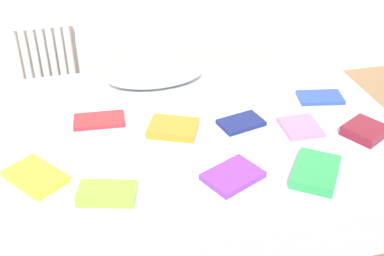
# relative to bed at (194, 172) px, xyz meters

# --- Properties ---
(ground_plane) EXTENTS (8.00, 8.00, 0.00)m
(ground_plane) POSITION_rel_bed_xyz_m (0.00, 0.00, -0.25)
(ground_plane) COLOR #93704C
(bed) EXTENTS (2.00, 1.50, 0.50)m
(bed) POSITION_rel_bed_xyz_m (0.00, 0.00, 0.00)
(bed) COLOR brown
(bed) RESTS_ON ground
(radiator) EXTENTS (0.38, 0.04, 0.54)m
(radiator) POSITION_rel_bed_xyz_m (-0.71, 1.20, 0.13)
(radiator) COLOR white
(radiator) RESTS_ON ground
(pillow) EXTENTS (0.54, 0.29, 0.13)m
(pillow) POSITION_rel_bed_xyz_m (-0.10, 0.51, 0.32)
(pillow) COLOR white
(pillow) RESTS_ON bed
(textbook_red) EXTENTS (0.25, 0.15, 0.02)m
(textbook_red) POSITION_rel_bed_xyz_m (-0.43, 0.18, 0.26)
(textbook_red) COLOR red
(textbook_red) RESTS_ON bed
(textbook_pink) EXTENTS (0.17, 0.19, 0.02)m
(textbook_pink) POSITION_rel_bed_xyz_m (0.49, -0.11, 0.26)
(textbook_pink) COLOR pink
(textbook_pink) RESTS_ON bed
(textbook_blue) EXTENTS (0.25, 0.17, 0.02)m
(textbook_blue) POSITION_rel_bed_xyz_m (0.71, 0.13, 0.26)
(textbook_blue) COLOR #2847B7
(textbook_blue) RESTS_ON bed
(textbook_yellow) EXTENTS (0.28, 0.29, 0.03)m
(textbook_yellow) POSITION_rel_bed_xyz_m (-0.72, -0.20, 0.27)
(textbook_yellow) COLOR yellow
(textbook_yellow) RESTS_ON bed
(textbook_purple) EXTENTS (0.28, 0.25, 0.03)m
(textbook_purple) POSITION_rel_bed_xyz_m (0.07, -0.39, 0.27)
(textbook_purple) COLOR purple
(textbook_purple) RESTS_ON bed
(textbook_navy) EXTENTS (0.23, 0.18, 0.02)m
(textbook_navy) POSITION_rel_bed_xyz_m (0.23, -0.01, 0.26)
(textbook_navy) COLOR navy
(textbook_navy) RESTS_ON bed
(textbook_lime) EXTENTS (0.25, 0.18, 0.04)m
(textbook_lime) POSITION_rel_bed_xyz_m (-0.45, -0.39, 0.28)
(textbook_lime) COLOR #8CC638
(textbook_lime) RESTS_ON bed
(textbook_green) EXTENTS (0.28, 0.30, 0.04)m
(textbook_green) POSITION_rel_bed_xyz_m (0.40, -0.45, 0.27)
(textbook_green) COLOR green
(textbook_green) RESTS_ON bed
(textbook_maroon) EXTENTS (0.23, 0.23, 0.05)m
(textbook_maroon) POSITION_rel_bed_xyz_m (0.76, -0.23, 0.28)
(textbook_maroon) COLOR maroon
(textbook_maroon) RESTS_ON bed
(textbook_orange) EXTENTS (0.27, 0.25, 0.04)m
(textbook_orange) POSITION_rel_bed_xyz_m (-0.10, 0.01, 0.27)
(textbook_orange) COLOR orange
(textbook_orange) RESTS_ON bed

